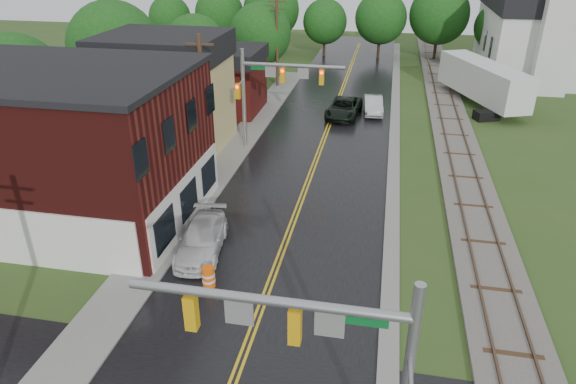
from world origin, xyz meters
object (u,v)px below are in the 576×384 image
(church, at_px, (540,22))
(traffic_signal_near, at_px, (324,346))
(tree_left_b, at_px, (116,50))
(pickup_white, at_px, (202,239))
(tree_left_c, at_px, (197,48))
(semi_trailer, at_px, (483,80))
(utility_pole_b, at_px, (204,104))
(suv_dark, at_px, (344,108))
(tree_left_a, at_px, (17,87))
(traffic_signal_far, at_px, (272,82))
(construction_barrel, at_px, (209,277))
(tree_left_e, at_px, (262,36))
(sedan_silver, at_px, (373,105))
(brick_building, at_px, (59,146))
(utility_pole_c, at_px, (277,40))

(church, height_order, traffic_signal_near, church)
(tree_left_b, xyz_separation_m, pickup_white, (13.93, -19.23, -4.99))
(traffic_signal_near, bearing_deg, church, 72.28)
(tree_left_b, bearing_deg, tree_left_c, 63.44)
(tree_left_c, height_order, semi_trailer, tree_left_c)
(utility_pole_b, relative_size, suv_dark, 1.61)
(tree_left_a, bearing_deg, traffic_signal_far, 17.30)
(suv_dark, distance_m, construction_barrel, 25.64)
(tree_left_a, relative_size, tree_left_e, 1.06)
(utility_pole_b, bearing_deg, tree_left_b, 138.14)
(sedan_silver, bearing_deg, traffic_signal_near, -95.55)
(construction_barrel, bearing_deg, utility_pole_b, 109.05)
(tree_left_a, bearing_deg, semi_trailer, 30.61)
(pickup_white, relative_size, semi_trailer, 0.41)
(pickup_white, bearing_deg, brick_building, 157.19)
(utility_pole_b, xyz_separation_m, tree_left_a, (-13.05, -0.10, 0.39))
(church, relative_size, tree_left_b, 2.06)
(church, bearing_deg, sedan_silver, -134.52)
(traffic_signal_far, xyz_separation_m, construction_barrel, (0.81, -17.00, -4.46))
(traffic_signal_near, height_order, tree_left_b, tree_left_b)
(tree_left_c, bearing_deg, tree_left_e, 50.19)
(brick_building, distance_m, construction_barrel, 11.61)
(utility_pole_c, height_order, tree_left_e, utility_pole_c)
(traffic_signal_near, xyz_separation_m, utility_pole_c, (-10.27, 42.00, -0.25))
(suv_dark, bearing_deg, tree_left_c, 168.26)
(tree_left_a, bearing_deg, utility_pole_c, 59.45)
(brick_building, relative_size, utility_pole_b, 1.59)
(tree_left_b, height_order, construction_barrel, tree_left_b)
(tree_left_b, bearing_deg, construction_barrel, -55.25)
(brick_building, xyz_separation_m, tree_left_e, (3.64, 30.90, 0.66))
(sedan_silver, height_order, pickup_white, sedan_silver)
(suv_dark, bearing_deg, church, 49.17)
(brick_building, xyz_separation_m, pickup_white, (8.57, -2.33, -3.42))
(pickup_white, bearing_deg, utility_pole_b, 99.61)
(utility_pole_b, bearing_deg, tree_left_a, -179.55)
(church, xyz_separation_m, tree_left_c, (-33.85, -13.84, -1.32))
(brick_building, bearing_deg, traffic_signal_near, -39.17)
(tree_left_c, bearing_deg, tree_left_a, -108.43)
(church, relative_size, tree_left_e, 2.45)
(semi_trailer, bearing_deg, traffic_signal_near, -103.69)
(traffic_signal_near, bearing_deg, pickup_white, 124.70)
(traffic_signal_far, relative_size, tree_left_e, 0.90)
(utility_pole_c, bearing_deg, tree_left_c, -149.80)
(brick_building, bearing_deg, suv_dark, 56.58)
(utility_pole_b, xyz_separation_m, sedan_silver, (10.23, 14.88, -3.98))
(church, height_order, suv_dark, church)
(tree_left_a, relative_size, pickup_white, 1.72)
(tree_left_c, relative_size, tree_left_e, 0.94)
(tree_left_b, bearing_deg, traffic_signal_near, -54.51)
(utility_pole_c, relative_size, tree_left_a, 1.04)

